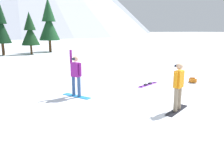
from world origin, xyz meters
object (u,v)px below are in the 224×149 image
at_px(snowboarder_foreground, 178,86).
at_px(backpack_orange, 193,80).
at_px(snowboarder_midground, 76,75).
at_px(pine_tree_slender, 30,31).
at_px(pine_tree_broad, 49,23).
at_px(loose_snowboard_near_left, 148,85).
at_px(pine_tree_short, 1,25).

distance_m(snowboarder_foreground, backpack_orange, 5.01).
xyz_separation_m(snowboarder_midground, pine_tree_slender, (-0.62, 19.64, 1.83)).
bearing_deg(pine_tree_broad, snowboarder_foreground, -87.91).
xyz_separation_m(snowboarder_foreground, backpack_orange, (3.81, 3.16, -0.81)).
bearing_deg(snowboarder_midground, snowboarder_foreground, -47.58).
bearing_deg(snowboarder_midground, pine_tree_broad, 84.75).
height_order(snowboarder_foreground, pine_tree_broad, pine_tree_broad).
bearing_deg(backpack_orange, loose_snowboard_near_left, 168.53).
bearing_deg(snowboarder_midground, backpack_orange, -0.60).
xyz_separation_m(snowboarder_foreground, pine_tree_broad, (-0.92, 25.28, 3.03)).
height_order(snowboarder_foreground, loose_snowboard_near_left, snowboarder_foreground).
distance_m(pine_tree_short, pine_tree_slender, 3.25).
distance_m(pine_tree_broad, pine_tree_slender, 3.76).
relative_size(snowboarder_midground, backpack_orange, 3.78).
bearing_deg(pine_tree_slender, snowboarder_foreground, -81.12).
relative_size(snowboarder_foreground, pine_tree_broad, 0.24).
bearing_deg(pine_tree_slender, pine_tree_short, 176.09).
relative_size(pine_tree_broad, pine_tree_slender, 1.41).
bearing_deg(loose_snowboard_near_left, backpack_orange, -11.47).
distance_m(snowboarder_foreground, pine_tree_broad, 25.48).
height_order(snowboarder_foreground, backpack_orange, snowboarder_foreground).
xyz_separation_m(pine_tree_broad, pine_tree_short, (-5.82, -2.20, -0.43)).
bearing_deg(snowboarder_foreground, backpack_orange, 39.64).
height_order(snowboarder_midground, pine_tree_slender, pine_tree_slender).
bearing_deg(snowboarder_midground, pine_tree_slender, 91.81).
relative_size(snowboarder_foreground, pine_tree_short, 0.27).
bearing_deg(snowboarder_midground, loose_snowboard_near_left, 6.53).
bearing_deg(backpack_orange, snowboarder_foreground, -140.36).
relative_size(pine_tree_broad, pine_tree_short, 1.12).
distance_m(snowboarder_midground, loose_snowboard_near_left, 4.24).
distance_m(backpack_orange, pine_tree_broad, 22.95).
height_order(snowboarder_foreground, pine_tree_slender, pine_tree_slender).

